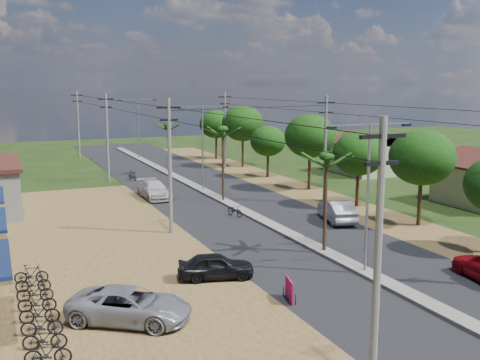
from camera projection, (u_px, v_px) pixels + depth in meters
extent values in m
plane|color=black|center=(365.00, 274.00, 29.67)|extent=(160.00, 160.00, 0.00)
cube|color=black|center=(247.00, 214.00, 43.21)|extent=(12.00, 110.00, 0.04)
cube|color=#605E56|center=(232.00, 205.00, 45.90)|extent=(1.00, 90.00, 0.18)
cube|color=#533E1C|center=(53.00, 266.00, 30.96)|extent=(18.00, 46.00, 0.04)
cube|color=#533E1C|center=(341.00, 205.00, 46.57)|extent=(5.00, 90.00, 0.03)
cube|color=#0D1938|center=(0.00, 258.00, 22.18)|extent=(0.80, 5.40, 0.15)
cube|color=tan|center=(370.00, 158.00, 62.97)|extent=(7.00, 7.00, 3.30)
cylinder|color=black|center=(420.00, 194.00, 39.44)|extent=(0.28, 0.28, 4.55)
ellipsoid|color=black|center=(422.00, 157.00, 39.00)|extent=(4.60, 4.60, 3.91)
cylinder|color=black|center=(358.00, 182.00, 45.68)|extent=(0.28, 0.28, 4.06)
ellipsoid|color=black|center=(359.00, 154.00, 45.29)|extent=(4.20, 4.20, 3.57)
cylinder|color=black|center=(309.00, 165.00, 52.92)|extent=(0.28, 0.28, 4.76)
ellipsoid|color=black|center=(310.00, 136.00, 52.46)|extent=(4.80, 4.80, 4.08)
cylinder|color=black|center=(268.00, 160.00, 60.08)|extent=(0.28, 0.28, 3.64)
ellipsoid|color=black|center=(268.00, 141.00, 59.73)|extent=(3.80, 3.80, 3.23)
cylinder|color=black|center=(243.00, 147.00, 67.43)|extent=(0.28, 0.28, 4.90)
ellipsoid|color=black|center=(243.00, 123.00, 66.96)|extent=(5.00, 5.00, 4.25)
cylinder|color=black|center=(216.00, 143.00, 74.58)|extent=(0.28, 0.28, 4.34)
ellipsoid|color=black|center=(216.00, 124.00, 74.16)|extent=(4.40, 4.40, 3.74)
cylinder|color=black|center=(325.00, 205.00, 32.79)|extent=(0.22, 0.22, 5.80)
cylinder|color=black|center=(223.00, 166.00, 47.20)|extent=(0.22, 0.22, 6.20)
cylinder|color=black|center=(169.00, 150.00, 61.70)|extent=(0.22, 0.22, 5.50)
cylinder|color=gray|center=(367.00, 200.00, 28.99)|extent=(0.16, 0.16, 8.00)
cube|color=gray|center=(390.00, 124.00, 28.81)|extent=(2.40, 0.08, 0.08)
cube|color=gray|center=(351.00, 125.00, 27.86)|extent=(2.40, 0.08, 0.08)
cube|color=black|center=(407.00, 125.00, 29.26)|extent=(0.50, 0.18, 0.12)
cube|color=black|center=(332.00, 128.00, 27.44)|extent=(0.50, 0.18, 0.12)
cylinder|color=gray|center=(203.00, 149.00, 51.56)|extent=(0.16, 0.16, 8.00)
cube|color=gray|center=(215.00, 106.00, 51.37)|extent=(2.40, 0.08, 0.08)
cube|color=gray|center=(190.00, 107.00, 50.43)|extent=(2.40, 0.08, 0.08)
cube|color=black|center=(226.00, 107.00, 51.83)|extent=(0.50, 0.18, 0.12)
cube|color=black|center=(178.00, 108.00, 50.01)|extent=(0.50, 0.18, 0.12)
cylinder|color=gray|center=(138.00, 129.00, 74.13)|extent=(0.16, 0.16, 8.00)
cube|color=gray|center=(146.00, 99.00, 73.94)|extent=(2.40, 0.08, 0.08)
cube|color=gray|center=(128.00, 99.00, 72.99)|extent=(2.40, 0.08, 0.08)
cube|color=black|center=(154.00, 100.00, 74.39)|extent=(0.50, 0.18, 0.12)
cube|color=black|center=(120.00, 100.00, 72.57)|extent=(0.50, 0.18, 0.12)
cylinder|color=#605E56|center=(377.00, 264.00, 17.11)|extent=(0.24, 0.24, 9.00)
cube|color=black|center=(383.00, 136.00, 16.45)|extent=(1.60, 0.12, 0.12)
cube|color=black|center=(382.00, 163.00, 16.59)|extent=(1.20, 0.12, 0.12)
cylinder|color=#605E56|center=(170.00, 167.00, 36.97)|extent=(0.24, 0.24, 9.00)
cube|color=black|center=(169.00, 108.00, 36.31)|extent=(1.60, 0.12, 0.12)
cube|color=black|center=(169.00, 120.00, 36.45)|extent=(1.20, 0.12, 0.12)
cylinder|color=#605E56|center=(107.00, 138.00, 56.83)|extent=(0.24, 0.24, 9.00)
cube|color=black|center=(106.00, 99.00, 56.17)|extent=(1.60, 0.12, 0.12)
cube|color=black|center=(106.00, 107.00, 56.31)|extent=(1.20, 0.12, 0.12)
cylinder|color=#605E56|center=(78.00, 124.00, 75.79)|extent=(0.24, 0.24, 9.00)
cube|color=black|center=(77.00, 95.00, 75.13)|extent=(1.60, 0.12, 0.12)
cube|color=black|center=(77.00, 101.00, 75.26)|extent=(1.20, 0.12, 0.12)
cylinder|color=#605E56|center=(325.00, 150.00, 46.32)|extent=(0.24, 0.24, 9.00)
cube|color=black|center=(326.00, 103.00, 45.66)|extent=(1.60, 0.12, 0.12)
cube|color=black|center=(326.00, 113.00, 45.79)|extent=(1.20, 0.12, 0.12)
cylinder|color=#605E56|center=(225.00, 130.00, 66.18)|extent=(0.24, 0.24, 9.00)
cube|color=black|center=(225.00, 97.00, 65.52)|extent=(1.60, 0.12, 0.12)
cube|color=black|center=(225.00, 104.00, 65.65)|extent=(1.20, 0.12, 0.12)
imported|color=gray|center=(337.00, 211.00, 40.78)|extent=(2.88, 5.03, 1.57)
imported|color=#B4B4B0|center=(154.00, 190.00, 48.97)|extent=(2.20, 5.11, 1.47)
imported|color=gray|center=(130.00, 306.00, 23.50)|extent=(5.63, 4.89, 1.44)
imported|color=black|center=(216.00, 267.00, 28.77)|extent=(4.17, 2.51, 1.33)
imported|color=black|center=(235.00, 211.00, 42.33)|extent=(0.98, 1.81, 0.90)
imported|color=black|center=(132.00, 176.00, 58.04)|extent=(0.88, 1.59, 0.92)
cube|color=maroon|center=(289.00, 290.00, 25.80)|extent=(0.42, 1.27, 1.07)
cylinder|color=black|center=(296.00, 300.00, 25.31)|extent=(0.04, 0.04, 0.54)
cylinder|color=black|center=(283.00, 292.00, 26.37)|extent=(0.04, 0.04, 0.54)
imported|color=black|center=(48.00, 353.00, 19.91)|extent=(1.73, 0.85, 1.00)
imported|color=black|center=(45.00, 338.00, 21.09)|extent=(1.73, 0.85, 1.00)
imported|color=black|center=(42.00, 324.00, 22.26)|extent=(1.73, 0.85, 1.00)
imported|color=black|center=(39.00, 312.00, 23.43)|extent=(1.73, 0.85, 1.00)
imported|color=black|center=(37.00, 301.00, 24.61)|extent=(1.73, 0.85, 1.00)
imported|color=black|center=(35.00, 291.00, 25.78)|extent=(1.73, 0.85, 1.00)
imported|color=black|center=(33.00, 282.00, 26.95)|extent=(1.73, 0.85, 1.00)
imported|color=black|center=(31.00, 274.00, 28.13)|extent=(1.73, 0.85, 1.00)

